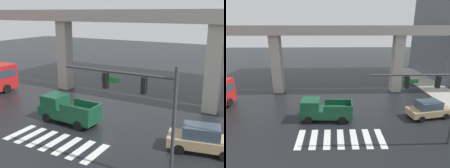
{
  "view_description": "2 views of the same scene",
  "coord_description": "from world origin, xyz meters",
  "views": [
    {
      "loc": [
        11.9,
        -18.46,
        8.62
      ],
      "look_at": [
        1.24,
        0.55,
        2.95
      ],
      "focal_mm": 44.61,
      "sensor_mm": 36.0,
      "label": 1
    },
    {
      "loc": [
        -0.53,
        -18.36,
        8.9
      ],
      "look_at": [
        -0.05,
        1.3,
        2.63
      ],
      "focal_mm": 29.8,
      "sensor_mm": 36.0,
      "label": 2
    }
  ],
  "objects": [
    {
      "name": "ground_plane",
      "position": [
        0.0,
        0.0,
        0.0
      ],
      "size": [
        120.0,
        120.0,
        0.0
      ],
      "primitive_type": "plane",
      "color": "black"
    },
    {
      "name": "crosswalk_stripes",
      "position": [
        -0.0,
        -5.24,
        0.01
      ],
      "size": [
        7.15,
        2.8,
        0.01
      ],
      "color": "silver",
      "rests_on": "ground"
    },
    {
      "name": "elevated_overpass",
      "position": [
        0.0,
        6.23,
        7.54
      ],
      "size": [
        53.76,
        2.12,
        8.85
      ],
      "color": "#ADA89E",
      "rests_on": "ground"
    },
    {
      "name": "pickup_truck",
      "position": [
        -1.6,
        -1.89,
        0.99
      ],
      "size": [
        5.17,
        2.25,
        2.08
      ],
      "color": "#14472D",
      "rests_on": "ground"
    },
    {
      "name": "sedan_tan",
      "position": [
        8.97,
        -1.63,
        0.85
      ],
      "size": [
        4.56,
        2.56,
        1.72
      ],
      "color": "tan",
      "rests_on": "ground"
    },
    {
      "name": "traffic_signal_mast",
      "position": [
        6.67,
        -6.09,
        4.38
      ],
      "size": [
        6.49,
        0.32,
        6.2
      ],
      "color": "#38383D",
      "rests_on": "ground"
    }
  ]
}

